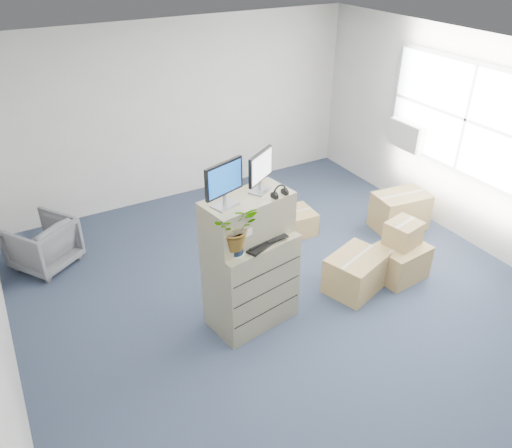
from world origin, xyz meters
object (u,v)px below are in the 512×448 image
object	(u,v)px
monitor_right	(261,170)
keyboard	(263,241)
office_chair	(42,242)
filing_cabinet_lower	(251,280)
water_bottle	(251,224)
monitor_left	(224,182)
potted_plant	(235,232)

from	to	relation	value
monitor_right	keyboard	xyz separation A→B (m)	(-0.10, -0.22, -0.70)
office_chair	filing_cabinet_lower	bearing A→B (deg)	95.28
filing_cabinet_lower	water_bottle	size ratio (longest dim) A/B	3.84
filing_cabinet_lower	water_bottle	world-z (taller)	water_bottle
monitor_left	office_chair	xyz separation A→B (m)	(-1.59, 2.26, -1.46)
monitor_left	potted_plant	world-z (taller)	monitor_left
keyboard	water_bottle	size ratio (longest dim) A/B	1.90
keyboard	potted_plant	xyz separation A→B (m)	(-0.35, -0.05, 0.25)
filing_cabinet_lower	keyboard	distance (m)	0.58
filing_cabinet_lower	monitor_left	bearing A→B (deg)	169.64
monitor_right	office_chair	size ratio (longest dim) A/B	0.60
monitor_left	monitor_right	world-z (taller)	monitor_left
filing_cabinet_lower	potted_plant	xyz separation A→B (m)	(-0.27, -0.17, 0.81)
keyboard	office_chair	size ratio (longest dim) A/B	0.74
monitor_right	keyboard	size ratio (longest dim) A/B	0.81
monitor_right	filing_cabinet_lower	bearing A→B (deg)	178.88
monitor_right	water_bottle	bearing A→B (deg)	167.47
monitor_left	potted_plant	xyz separation A→B (m)	(0.01, -0.17, -0.47)
water_bottle	office_chair	xyz separation A→B (m)	(-1.91, 2.21, -0.87)
water_bottle	potted_plant	bearing A→B (deg)	-143.84
filing_cabinet_lower	keyboard	world-z (taller)	keyboard
monitor_left	monitor_right	xyz separation A→B (m)	(0.46, 0.10, -0.02)
monitor_right	water_bottle	size ratio (longest dim) A/B	1.53
potted_plant	office_chair	xyz separation A→B (m)	(-1.60, 2.44, -0.99)
potted_plant	keyboard	bearing A→B (deg)	8.75
filing_cabinet_lower	potted_plant	world-z (taller)	potted_plant
potted_plant	monitor_right	bearing A→B (deg)	31.62
monitor_right	keyboard	world-z (taller)	monitor_right
monitor_right	office_chair	xyz separation A→B (m)	(-2.05, 2.16, -1.44)
monitor_right	potted_plant	world-z (taller)	monitor_right
filing_cabinet_lower	keyboard	xyz separation A→B (m)	(0.08, -0.12, 0.56)
monitor_left	potted_plant	bearing A→B (deg)	-104.33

